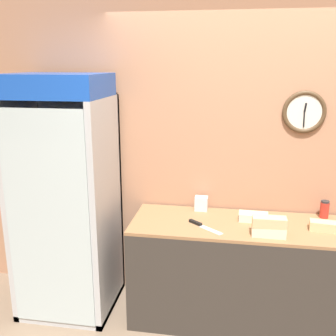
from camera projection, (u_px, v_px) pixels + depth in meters
name	position (u px, v px, depth m)	size (l,w,h in m)	color
wall_back	(254.00, 154.00, 3.33)	(5.20, 0.09, 2.70)	#AD7A5B
prep_counter	(249.00, 273.00, 3.22)	(1.92, 0.64, 0.86)	#332D28
beverage_cooler	(67.00, 185.00, 3.31)	(0.77, 0.70, 2.02)	#B2B7BC
sandwich_stack_bottom	(269.00, 231.00, 2.90)	(0.25, 0.11, 0.07)	beige
sandwich_stack_middle	(269.00, 222.00, 2.88)	(0.25, 0.10, 0.07)	tan
sandwich_flat_left	(326.00, 226.00, 2.99)	(0.25, 0.13, 0.07)	tan
sandwich_flat_right	(253.00, 217.00, 3.17)	(0.23, 0.12, 0.07)	beige
chefs_knife	(201.00, 225.00, 3.08)	(0.28, 0.24, 0.02)	silver
condiment_jar	(324.00, 209.00, 3.23)	(0.07, 0.07, 0.15)	#B72D23
napkin_dispenser	(201.00, 203.00, 3.40)	(0.11, 0.09, 0.12)	silver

